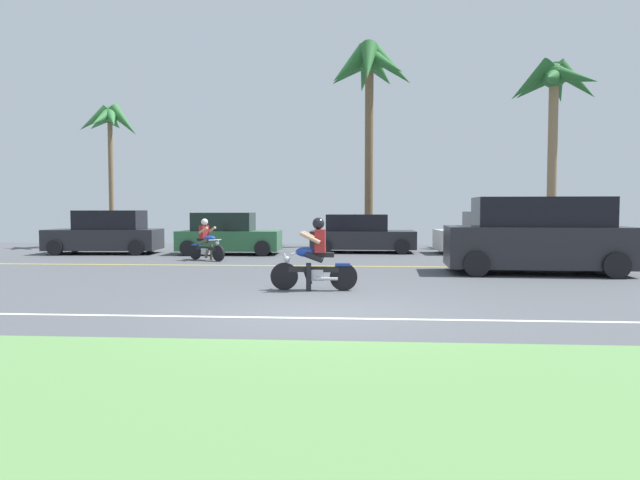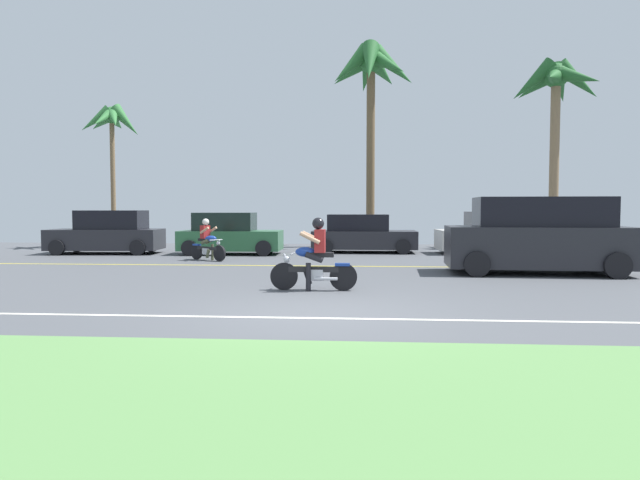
{
  "view_description": "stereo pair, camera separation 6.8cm",
  "coord_description": "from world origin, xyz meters",
  "views": [
    {
      "loc": [
        0.67,
        -9.12,
        1.67
      ],
      "look_at": [
        -0.22,
        3.43,
        0.98
      ],
      "focal_mm": 32.27,
      "sensor_mm": 36.0,
      "label": 1
    },
    {
      "loc": [
        0.74,
        -9.11,
        1.67
      ],
      "look_at": [
        -0.22,
        3.43,
        0.98
      ],
      "focal_mm": 32.27,
      "sensor_mm": 36.0,
      "label": 2
    }
  ],
  "objects": [
    {
      "name": "ground",
      "position": [
        0.0,
        3.0,
        -0.02
      ],
      "size": [
        56.0,
        30.0,
        0.04
      ],
      "primitive_type": "cube",
      "color": "#4C4F54"
    },
    {
      "name": "grass_median",
      "position": [
        0.0,
        -4.1,
        0.03
      ],
      "size": [
        56.0,
        3.8,
        0.06
      ],
      "primitive_type": "cube",
      "color": "#5B8C4C",
      "rests_on": "ground"
    },
    {
      "name": "lane_line_near",
      "position": [
        0.0,
        -0.46,
        0.0
      ],
      "size": [
        50.4,
        0.12,
        0.01
      ],
      "primitive_type": "cube",
      "color": "silver",
      "rests_on": "ground"
    },
    {
      "name": "lane_line_far",
      "position": [
        0.0,
        7.5,
        0.0
      ],
      "size": [
        50.4,
        0.12,
        0.01
      ],
      "primitive_type": "cube",
      "color": "yellow",
      "rests_on": "ground"
    },
    {
      "name": "motorcyclist",
      "position": [
        -0.27,
        2.54,
        0.63
      ],
      "size": [
        1.78,
        0.58,
        1.49
      ],
      "color": "black",
      "rests_on": "ground"
    },
    {
      "name": "suv_nearby",
      "position": [
        5.22,
        6.0,
        0.95
      ],
      "size": [
        4.78,
        2.26,
        1.97
      ],
      "color": "#232328",
      "rests_on": "ground"
    },
    {
      "name": "parked_car_0",
      "position": [
        -8.76,
        11.56,
        0.75
      ],
      "size": [
        4.13,
        2.13,
        1.61
      ],
      "color": "#232328",
      "rests_on": "ground"
    },
    {
      "name": "parked_car_1",
      "position": [
        -4.18,
        11.61,
        0.71
      ],
      "size": [
        3.7,
        1.93,
        1.53
      ],
      "color": "#2D663D",
      "rests_on": "ground"
    },
    {
      "name": "parked_car_2",
      "position": [
        0.69,
        12.89,
        0.68
      ],
      "size": [
        3.95,
        1.99,
        1.45
      ],
      "color": "#232328",
      "rests_on": "ground"
    },
    {
      "name": "parked_car_3",
      "position": [
        5.62,
        12.55,
        0.73
      ],
      "size": [
        4.19,
        2.14,
        1.56
      ],
      "color": "beige",
      "rests_on": "ground"
    },
    {
      "name": "palm_tree_0",
      "position": [
        1.05,
        16.51,
        7.47
      ],
      "size": [
        4.07,
        4.08,
        8.9
      ],
      "color": "brown",
      "rests_on": "ground"
    },
    {
      "name": "palm_tree_1",
      "position": [
        8.76,
        15.95,
        6.63
      ],
      "size": [
        4.03,
        4.0,
        7.99
      ],
      "color": "#846B4C",
      "rests_on": "ground"
    },
    {
      "name": "palm_tree_2",
      "position": [
        -10.07,
        15.04,
        5.25
      ],
      "size": [
        2.73,
        2.87,
        6.15
      ],
      "color": "brown",
      "rests_on": "ground"
    },
    {
      "name": "motorcyclist_distant",
      "position": [
        -4.3,
        9.11,
        0.57
      ],
      "size": [
        1.39,
        0.95,
        1.35
      ],
      "color": "black",
      "rests_on": "ground"
    }
  ]
}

